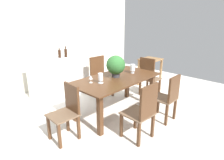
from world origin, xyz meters
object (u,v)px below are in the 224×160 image
Objects in this scene: crystal_vase_center_near at (133,68)px; chair_foot_end at (148,76)px; dining_table at (116,84)px; crystal_vase_left at (120,67)px; flower_centerpiece at (116,65)px; wine_bottle_dark at (60,54)px; wine_bottle_green at (33,56)px; chair_near_right at (168,96)px; crystal_vase_right at (101,77)px; chair_head_end at (67,110)px; wine_glass at (91,77)px; chair_near_left at (143,110)px; chair_far_right at (99,74)px; wine_bottle_amber at (66,53)px; kitchen_counter at (60,77)px; side_table at (150,66)px.

chair_foot_end is at bearing 2.41° from crystal_vase_center_near.
crystal_vase_left is at bearing 31.56° from dining_table.
flower_centerpiece is 2.11× the size of crystal_vase_left.
wine_bottle_dark is 0.65m from wine_bottle_green.
wine_bottle_green reaches higher than chair_near_right.
wine_bottle_green is (-0.38, 1.84, 0.19)m from crystal_vase_right.
dining_table is 1.21m from chair_head_end.
wine_glass is at bearing 169.94° from crystal_vase_center_near.
chair_near_left is at bearing -134.94° from crystal_vase_center_near.
flower_centerpiece reaches higher than chair_far_right.
chair_foot_end is (0.77, -0.95, -0.00)m from chair_far_right.
crystal_vase_right is (-0.78, -0.21, -0.01)m from crystal_vase_left.
wine_bottle_amber is at bearing -96.04° from chair_near_left.
crystal_vase_right is (-0.01, 0.95, 0.34)m from chair_near_left.
crystal_vase_center_near is 2.29m from wine_bottle_green.
wine_bottle_green is at bearing 115.55° from flower_centerpiece.
kitchen_counter is at bearing 83.36° from crystal_vase_right.
crystal_vase_center_near is at bearing -162.31° from side_table.
wine_glass is at bearing -176.06° from crystal_vase_left.
chair_near_right reaches higher than wine_glass.
flower_centerpiece is at bearing -64.45° from wine_bottle_green.
chair_near_right reaches higher than side_table.
wine_bottle_green is (-0.65, 0.09, 0.01)m from wine_bottle_dark.
wine_bottle_dark is (-0.59, 0.81, 0.50)m from chair_far_right.
dining_table is 9.40× the size of crystal_vase_center_near.
kitchen_counter is at bearing -75.79° from chair_near_right.
kitchen_counter is at bearing 134.88° from chair_far_right.
dining_table is at bearing -89.66° from wine_bottle_amber.
chair_head_end is at bearing -179.34° from crystal_vase_right.
chair_near_right is 0.95× the size of chair_near_left.
chair_far_right is 3.56× the size of wine_bottle_amber.
side_table is (1.45, 0.46, -0.31)m from crystal_vase_center_near.
crystal_vase_right is at bearing -96.64° from kitchen_counter.
crystal_vase_right is 1.77m from kitchen_counter.
chair_head_end is 4.87× the size of crystal_vase_right.
kitchen_counter is (-0.23, 1.72, -0.16)m from dining_table.
side_table is at bearing 12.52° from dining_table.
dining_table is 1.99× the size of chair_near_right.
crystal_vase_left is 1.64m from side_table.
crystal_vase_left is 0.28m from crystal_vase_center_near.
wine_glass is 1.72m from wine_bottle_green.
chair_near_right is at bearing -138.09° from side_table.
dining_table is 2.00× the size of chair_head_end.
kitchen_counter reaches higher than side_table.
dining_table is 6.55× the size of wine_bottle_green.
side_table is (2.37, 0.43, -0.30)m from crystal_vase_right.
chair_near_left is at bearing -94.06° from kitchen_counter.
flower_centerpiece reaches higher than chair_head_end.
flower_centerpiece is at bearing 6.36° from crystal_vase_right.
chair_near_left is 1.34m from crystal_vase_center_near.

